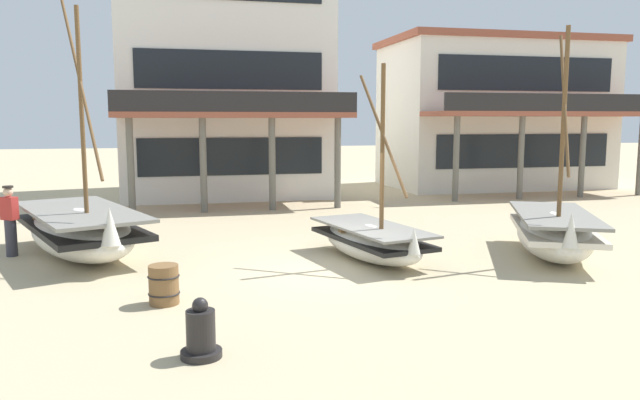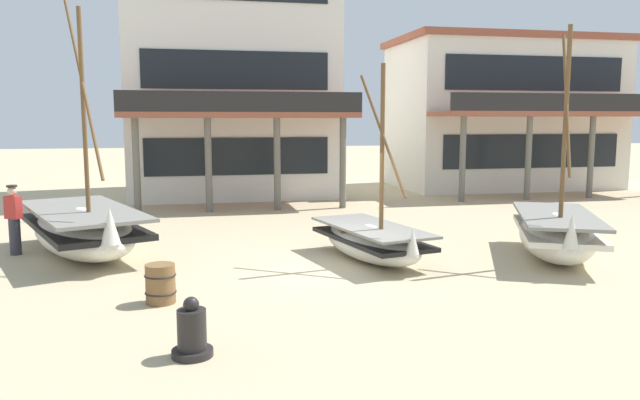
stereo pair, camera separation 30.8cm
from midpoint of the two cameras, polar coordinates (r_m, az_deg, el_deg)
ground_plane at (r=13.22m, az=1.58°, el=-6.59°), size 120.00×120.00×0.00m
fishing_boat_near_left at (r=14.11m, az=5.47°, el=-3.79°), size 2.20×3.81×4.43m
fishing_boat_centre_large at (r=15.57m, az=-20.73°, el=-2.57°), size 3.77×5.44×6.21m
fishing_boat_far_right at (r=15.34m, az=21.78°, el=-2.90°), size 3.20×4.38×5.27m
fisherman_by_hull at (r=16.21m, az=-26.24°, el=-1.73°), size 0.42×0.37×1.68m
capstan_winch at (r=8.67m, az=-10.88°, el=-12.15°), size 0.57×0.57×0.84m
wooden_barrel at (r=11.17m, az=-13.94°, el=-7.61°), size 0.56×0.56×0.70m
harbor_building_main at (r=27.27m, az=-8.03°, el=11.36°), size 8.78×9.75×10.16m
harbor_building_annex at (r=30.85m, az=16.93°, el=7.77°), size 10.35×8.35×7.01m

